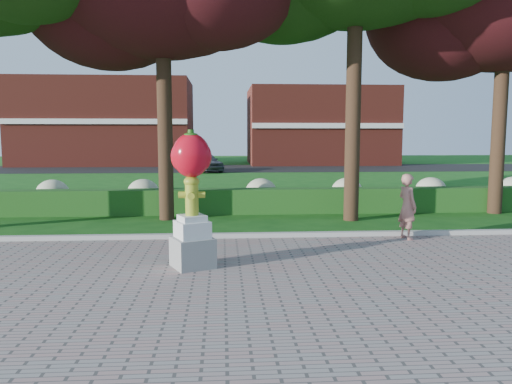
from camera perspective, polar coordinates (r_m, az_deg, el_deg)
ground at (r=9.33m, az=-1.81°, el=-9.26°), size 100.00×100.00×0.00m
walkway at (r=5.59m, az=-0.26°, el=-20.35°), size 40.00×14.00×0.04m
curb at (r=12.23m, az=-2.31°, el=-5.07°), size 40.00×0.18×0.15m
lawn_hedge at (r=16.12m, az=-2.70°, el=-1.05°), size 24.00×0.70×0.80m
hydrangea_row at (r=17.11m, az=-0.86°, el=-0.09°), size 20.10×1.10×0.99m
street at (r=37.06m, az=-3.35°, el=2.70°), size 50.00×8.00×0.02m
building_left at (r=44.06m, az=-16.69°, el=7.60°), size 14.00×8.00×7.00m
building_right at (r=43.77m, az=7.17°, el=7.45°), size 12.00×8.00×6.40m
hydrant_sculpture at (r=9.41m, az=-7.35°, el=-0.37°), size 0.93×0.93×2.60m
woman at (r=12.51m, az=16.90°, el=-1.58°), size 0.53×0.66×1.58m
parked_car at (r=34.05m, az=-5.91°, el=3.44°), size 2.97×4.11×1.30m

